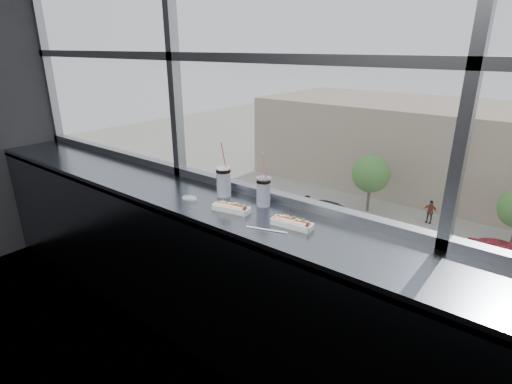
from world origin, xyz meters
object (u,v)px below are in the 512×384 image
Objects in this scene: soda_cup_left at (224,180)px; hotdog_tray_left at (231,208)px; hotdog_tray_right at (292,223)px; car_near_b at (342,275)px; wrapper at (190,198)px; car_near_c at (465,322)px; soda_cup_right at (263,190)px; car_near_a at (231,234)px; car_far_a at (332,210)px; tree_left at (371,174)px; loose_straw at (266,230)px; pedestrian_a at (430,209)px; car_far_b at (507,256)px.

hotdog_tray_left is at bearing -38.05° from soda_cup_left.
hotdog_tray_right is at bearing -11.17° from soda_cup_left.
hotdog_tray_right is at bearing -152.52° from car_near_b.
wrapper is 19.77m from car_near_c.
soda_cup_right reaches higher than hotdog_tray_left.
car_near_a is (-14.90, 16.32, -11.07)m from hotdog_tray_left.
car_near_b reaches higher than car_far_a.
wrapper is at bearing -70.62° from tree_left.
hotdog_tray_left is 1.05× the size of loose_straw.
hotdog_tray_left is 31.47m from pedestrian_a.
car_near_a reaches higher than car_near_c.
soda_cup_left is 26.56m from car_far_b.
car_far_b is 2.94× the size of pedestrian_a.
soda_cup_left reaches higher than hotdog_tray_right.
soda_cup_right is at bearing 27.36° from wrapper.
hotdog_tray_right reaches higher than car_near_b.
car_far_a is at bearing 110.61° from hotdog_tray_right.
loose_straw is 0.04× the size of car_far_a.
car_near_c is 0.86× the size of car_far_b.
hotdog_tray_left is at bearing 147.76° from loose_straw.
car_far_a is (3.38, 8.00, 0.02)m from car_near_a.
car_near_c is at bearing 89.93° from wrapper.
soda_cup_right reaches higher than car_near_a.
loose_straw is 0.04× the size of car_far_b.
soda_cup_right is at bearing -176.88° from car_near_c.
car_far_a is (-11.73, 0.00, -0.08)m from car_far_b.
car_near_c is at bearing 87.07° from hotdog_tray_right.
soda_cup_right is at bearing 148.73° from hotdog_tray_right.
hotdog_tray_left is 0.04× the size of car_near_c.
car_near_c is at bearing -92.92° from car_near_a.
soda_cup_right is 1.47× the size of loose_straw.
car_far_a is at bearing 56.03° from car_near_c.
loose_straw reaches higher than car_near_c.
car_near_c is 0.95× the size of car_near_a.
loose_straw is at bearing -128.95° from hotdog_tray_right.
hotdog_tray_right is 0.04× the size of car_near_a.
hotdog_tray_left is at bearing -177.25° from car_near_c.
soda_cup_left reaches higher than car_near_b.
soda_cup_right is 31.33m from pedestrian_a.
car_far_a is at bearing 115.06° from soda_cup_left.
wrapper is 0.02× the size of car_far_b.
car_near_a is (-14.68, 16.15, -11.15)m from soda_cup_left.
soda_cup_right is at bearing -153.29° from car_near_b.
soda_cup_left is at bearing 130.56° from hotdog_tray_left.
car_near_a is at bearing 91.60° from car_near_c.
car_far_b is at bearing -65.02° from car_near_a.
car_far_b is (-0.13, 24.41, -10.95)m from loose_straw.
car_far_a is at bearing 114.64° from wrapper.
hotdog_tray_left is 19.75m from car_near_c.
pedestrian_a is at bearing -59.09° from car_far_a.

